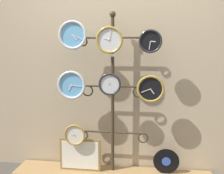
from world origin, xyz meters
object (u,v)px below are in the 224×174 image
(clock_top_right, at_px, (150,41))
(clock_middle_left, at_px, (71,85))
(display_stand, at_px, (113,124))
(clock_bottom_left, at_px, (75,135))
(clock_top_center, at_px, (109,40))
(clock_middle_right, at_px, (151,89))
(vinyl_record, at_px, (166,161))
(clock_top_left, at_px, (73,35))
(clock_middle_center, at_px, (110,84))
(picture_frame, at_px, (80,155))

(clock_top_right, height_order, clock_middle_left, clock_top_right)
(clock_top_right, bearing_deg, display_stand, 166.86)
(clock_bottom_left, bearing_deg, clock_top_center, 3.09)
(clock_top_center, bearing_deg, clock_middle_right, 0.88)
(display_stand, relative_size, clock_bottom_left, 7.65)
(display_stand, bearing_deg, clock_top_right, -13.14)
(vinyl_record, bearing_deg, clock_middle_left, -175.32)
(clock_top_left, height_order, clock_top_right, clock_top_left)
(clock_top_left, bearing_deg, clock_top_center, -0.08)
(display_stand, distance_m, vinyl_record, 0.71)
(clock_top_right, xyz_separation_m, clock_middle_center, (-0.41, -0.02, -0.44))
(display_stand, height_order, clock_middle_left, display_stand)
(clock_middle_center, xyz_separation_m, picture_frame, (-0.34, 0.05, -0.82))
(clock_top_right, relative_size, clock_middle_left, 0.77)
(clock_top_center, relative_size, clock_top_right, 1.18)
(vinyl_record, bearing_deg, clock_middle_right, -156.97)
(clock_top_left, distance_m, picture_frame, 1.32)
(display_stand, relative_size, clock_top_left, 6.00)
(display_stand, bearing_deg, picture_frame, -170.65)
(clock_top_left, xyz_separation_m, clock_bottom_left, (0.01, -0.02, -1.07))
(clock_top_center, xyz_separation_m, clock_middle_center, (0.01, -0.02, -0.45))
(clock_middle_right, bearing_deg, clock_bottom_left, -178.08)
(clock_bottom_left, height_order, picture_frame, clock_bottom_left)
(clock_top_left, xyz_separation_m, vinyl_record, (1.00, 0.09, -1.36))
(clock_top_center, bearing_deg, clock_middle_center, -71.28)
(clock_top_right, height_order, clock_middle_right, clock_top_right)
(clock_top_center, height_order, picture_frame, clock_top_center)
(clock_bottom_left, bearing_deg, clock_middle_center, 0.72)
(clock_top_right, bearing_deg, clock_middle_right, 21.93)
(clock_top_left, xyz_separation_m, clock_top_right, (0.80, 0.00, -0.07))
(display_stand, distance_m, picture_frame, 0.51)
(clock_top_right, xyz_separation_m, vinyl_record, (0.20, 0.09, -1.30))
(clock_top_center, distance_m, clock_middle_right, 0.66)
(clock_top_center, xyz_separation_m, clock_top_right, (0.41, 0.00, -0.01))
(clock_top_right, xyz_separation_m, clock_middle_right, (0.01, 0.00, -0.48))
(clock_top_right, height_order, vinyl_record, clock_top_right)
(display_stand, distance_m, clock_middle_left, 0.63)
(clock_top_right, height_order, clock_bottom_left, clock_top_right)
(clock_middle_left, xyz_separation_m, vinyl_record, (1.03, 0.08, -0.84))
(display_stand, height_order, clock_bottom_left, display_stand)
(clock_top_right, bearing_deg, clock_middle_left, 179.92)
(clock_top_right, xyz_separation_m, picture_frame, (-0.75, 0.03, -1.26))
(display_stand, distance_m, clock_top_right, 0.99)
(clock_top_left, height_order, picture_frame, clock_top_left)
(clock_middle_right, xyz_separation_m, picture_frame, (-0.77, 0.03, -0.77))
(clock_bottom_left, bearing_deg, clock_middle_left, 143.48)
(clock_top_right, xyz_separation_m, clock_middle_left, (-0.83, 0.00, -0.46))
(clock_top_left, relative_size, clock_top_right, 1.27)
(display_stand, xyz_separation_m, picture_frame, (-0.36, -0.06, -0.35))
(clock_top_left, xyz_separation_m, clock_middle_center, (0.39, -0.02, -0.51))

